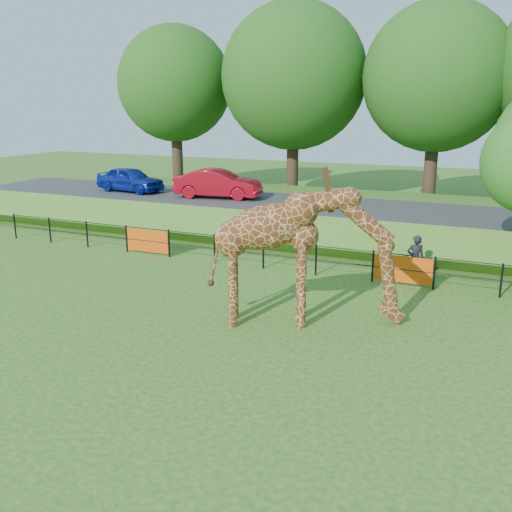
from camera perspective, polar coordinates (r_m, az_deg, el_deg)
The scene contains 9 objects.
ground at distance 13.30m, azimuth -4.82°, elevation -11.21°, with size 90.00×90.00×0.00m, color #295615.
giraffe at distance 15.30m, azimuth 5.19°, elevation -0.06°, with size 5.31×0.97×3.79m, color #5F2E13, non-canonical shape.
perimeter_fence at distance 20.05m, azimuth 6.01°, elevation -0.38°, with size 28.07×0.10×1.10m, color black, non-canonical shape.
embankment at distance 27.09m, azimuth 10.87°, elevation 3.74°, with size 40.00×9.00×1.30m, color #295615.
road at distance 25.52m, azimuth 10.18°, elevation 4.70°, with size 40.00×5.00×0.12m, color #303033.
car_blue at distance 30.18m, azimuth -12.48°, elevation 7.50°, with size 1.48×3.69×1.26m, color #162FB8.
car_red at distance 27.55m, azimuth -3.81°, elevation 7.24°, with size 1.45×4.15×1.37m, color red.
visitor at distance 19.88m, azimuth 15.64°, elevation -0.24°, with size 0.59×0.39×1.61m, color black.
bg_tree_line at distance 32.70m, azimuth 17.52°, elevation 16.79°, with size 37.30×8.80×11.82m.
Camera 1 is at (5.74, -10.44, 5.90)m, focal length 40.00 mm.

